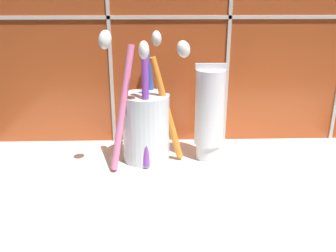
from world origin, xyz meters
The scene contains 3 objects.
sink_counter centered at (0.00, 0.00, 1.00)cm, with size 68.96×29.28×2.00cm, color silver.
toothbrush_cup centered at (-10.30, 7.38, 7.47)cm, with size 11.64×11.30×18.44cm.
toothpaste_tube centered at (-1.65, 7.47, 8.68)cm, with size 4.14×3.94×13.52cm.
Camera 1 is at (-8.70, -40.69, 25.01)cm, focal length 40.00 mm.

